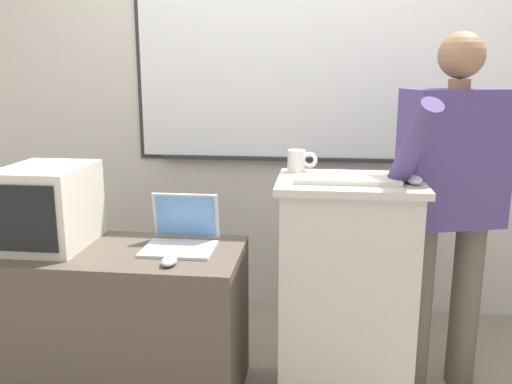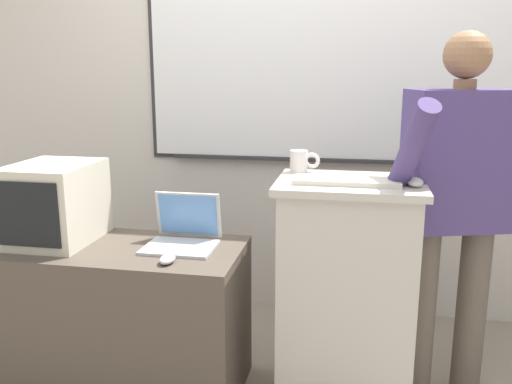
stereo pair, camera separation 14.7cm
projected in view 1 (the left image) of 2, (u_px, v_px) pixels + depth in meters
The scene contains 10 objects.
back_wall at pixel (284, 81), 3.16m from camera, with size 6.40×0.17×2.73m.
lectern_podium at pixel (346, 291), 2.35m from camera, with size 0.60×0.46×1.00m.
side_desk at pixel (124, 322), 2.42m from camera, with size 1.06×0.53×0.68m.
person_presenter at pixel (451, 194), 2.34m from camera, with size 0.60×0.62×1.60m.
laptop at pixel (182, 232), 2.39m from camera, with size 0.30×0.28×0.22m.
wireless_keyboard at pixel (347, 180), 2.18m from camera, with size 0.42×0.15×0.02m.
computer_mouse_by_laptop at pixel (169, 261), 2.16m from camera, with size 0.06×0.10×0.03m.
computer_mouse_by_keyboard at pixel (415, 180), 2.14m from camera, with size 0.06×0.10×0.03m.
crt_monitor at pixel (48, 206), 2.38m from camera, with size 0.34×0.43×0.35m.
coffee_mug at pixel (298, 161), 2.41m from camera, with size 0.13×0.08×0.10m.
Camera 1 is at (0.24, -1.92, 1.45)m, focal length 38.00 mm.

